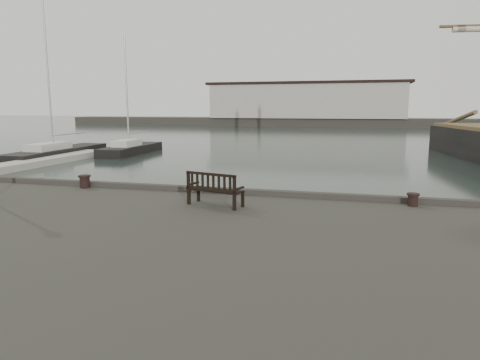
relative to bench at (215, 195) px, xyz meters
The scene contains 7 objects.
ground 2.78m from the bench, 86.92° to the left, with size 400.00×400.00×0.00m, color black.
breakwater 94.19m from the bench, 92.71° to the left, with size 140.00×9.50×12.20m.
bench is the anchor object (origin of this frame).
bollard_left 5.71m from the bench, 164.23° to the left, with size 0.44×0.44×0.46m, color black.
bollard_right 5.86m from the bench, 14.71° to the left, with size 0.36×0.36×0.38m, color black.
yacht_b 30.73m from the bench, 135.98° to the left, with size 3.48×12.69×16.23m.
yacht_d 31.28m from the bench, 123.55° to the left, with size 3.09×9.71×12.05m.
Camera 1 is at (3.80, -13.83, 4.43)m, focal length 32.00 mm.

